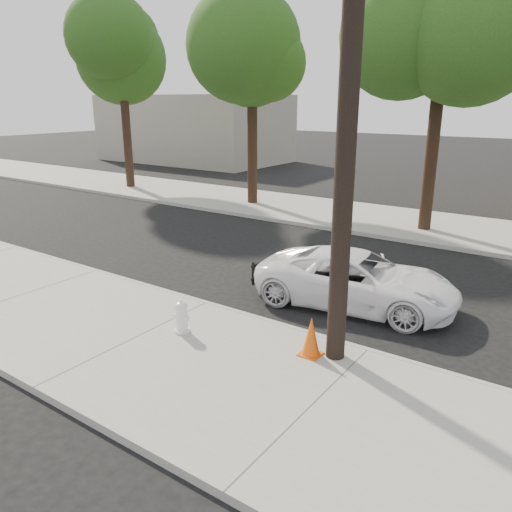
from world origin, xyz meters
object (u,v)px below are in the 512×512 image
object	(u,v)px
police_cruiser	(357,280)
traffic_cone	(311,337)
fire_hydrant	(182,317)
utility_pole	(349,98)

from	to	relation	value
police_cruiser	traffic_cone	xyz separation A→B (m)	(0.43, -2.97, -0.13)
fire_hydrant	traffic_cone	xyz separation A→B (m)	(2.61, 0.66, 0.05)
utility_pole	fire_hydrant	world-z (taller)	utility_pole
traffic_cone	utility_pole	bearing A→B (deg)	28.51
police_cruiser	traffic_cone	size ratio (longest dim) A/B	6.19
fire_hydrant	utility_pole	bearing A→B (deg)	13.74
traffic_cone	fire_hydrant	bearing A→B (deg)	-165.80
utility_pole	police_cruiser	xyz separation A→B (m)	(-0.83, 2.76, -4.05)
utility_pole	traffic_cone	size ratio (longest dim) A/B	11.99
utility_pole	traffic_cone	distance (m)	4.21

